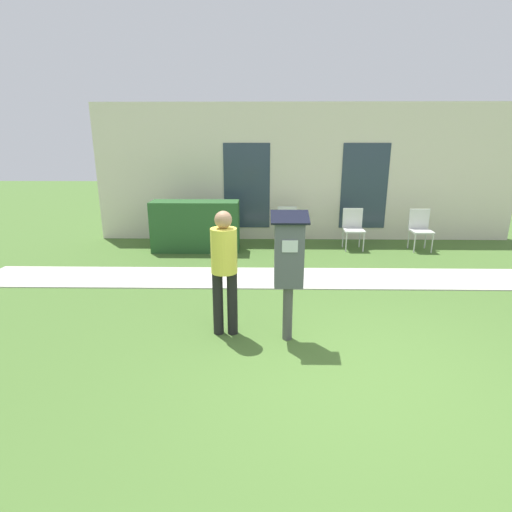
% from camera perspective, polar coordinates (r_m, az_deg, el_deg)
% --- Properties ---
extents(ground_plane, '(40.00, 40.00, 0.00)m').
position_cam_1_polar(ground_plane, '(4.49, 14.45, -16.36)').
color(ground_plane, '#476B2D').
extents(sidewalk, '(12.00, 1.10, 0.02)m').
position_cam_1_polar(sidewalk, '(7.19, 9.04, -3.13)').
color(sidewalk, beige).
rests_on(sidewalk, ground).
extents(building_facade, '(10.00, 0.26, 3.20)m').
position_cam_1_polar(building_facade, '(9.83, 7.05, 11.64)').
color(building_facade, beige).
rests_on(building_facade, ground).
extents(parking_meter, '(0.44, 0.31, 1.59)m').
position_cam_1_polar(parking_meter, '(4.70, 4.72, -0.63)').
color(parking_meter, '#4C4C4C').
rests_on(parking_meter, ground).
extents(person_standing, '(0.32, 0.32, 1.58)m').
position_cam_1_polar(person_standing, '(4.86, -4.56, -1.12)').
color(person_standing, black).
rests_on(person_standing, ground).
extents(outdoor_chair_left, '(0.44, 0.44, 0.90)m').
position_cam_1_polar(outdoor_chair_left, '(9.22, 4.47, 4.70)').
color(outdoor_chair_left, silver).
rests_on(outdoor_chair_left, ground).
extents(outdoor_chair_middle, '(0.44, 0.44, 0.90)m').
position_cam_1_polar(outdoor_chair_middle, '(9.21, 13.70, 4.27)').
color(outdoor_chair_middle, silver).
rests_on(outdoor_chair_middle, ground).
extents(outdoor_chair_right, '(0.44, 0.44, 0.90)m').
position_cam_1_polar(outdoor_chair_right, '(9.57, 22.40, 3.94)').
color(outdoor_chair_right, silver).
rests_on(outdoor_chair_right, ground).
extents(hedge_row, '(1.90, 0.60, 1.10)m').
position_cam_1_polar(hedge_row, '(8.87, -8.62, 4.24)').
color(hedge_row, '#285628').
rests_on(hedge_row, ground).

